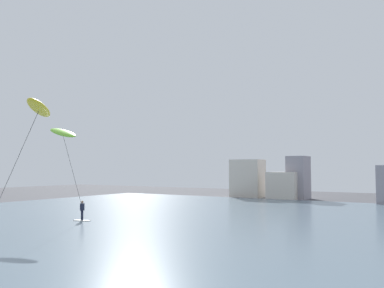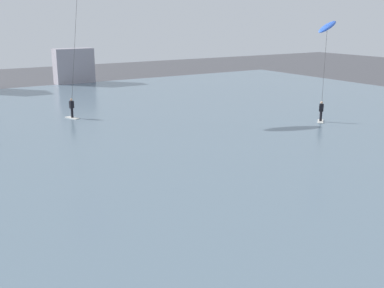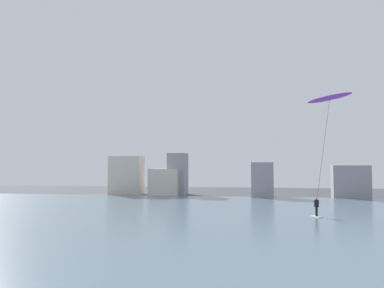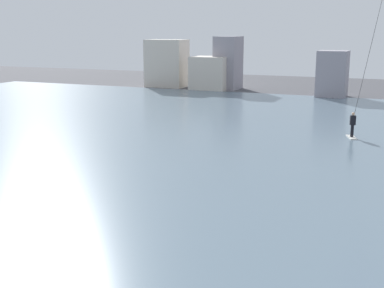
# 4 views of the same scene
# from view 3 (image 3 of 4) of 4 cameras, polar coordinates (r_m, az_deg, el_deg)

# --- Properties ---
(water_bay) EXTENTS (84.00, 52.00, 0.10)m
(water_bay) POSITION_cam_3_polar(r_m,az_deg,el_deg) (30.68, 10.73, -11.25)
(water_bay) COLOR slate
(water_bay) RESTS_ON ground
(far_shore_buildings) EXTENTS (36.72, 6.09, 6.17)m
(far_shore_buildings) POSITION_cam_3_polar(r_m,az_deg,el_deg) (58.93, 0.42, -4.80)
(far_shore_buildings) COLOR beige
(far_shore_buildings) RESTS_ON ground
(kitesurfer_purple) EXTENTS (3.93, 2.45, 10.85)m
(kitesurfer_purple) POSITION_cam_3_polar(r_m,az_deg,el_deg) (37.41, 18.71, 5.20)
(kitesurfer_purple) COLOR silver
(kitesurfer_purple) RESTS_ON water_bay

